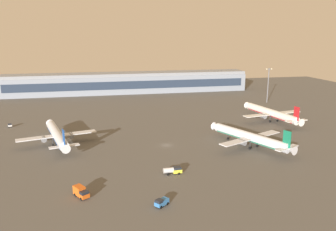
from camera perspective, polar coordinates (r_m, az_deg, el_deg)
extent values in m
plane|color=#56544F|center=(145.48, -0.26, -5.05)|extent=(416.00, 416.00, 0.00)
cube|color=gray|center=(279.34, -6.77, 5.32)|extent=(196.59, 22.00, 14.00)
cube|color=#263347|center=(268.20, -6.54, 5.14)|extent=(188.73, 0.40, 6.16)
cube|color=gray|center=(278.30, -6.81, 7.00)|extent=(196.59, 19.80, 2.40)
cylinder|color=silver|center=(146.56, 13.61, -3.54)|extent=(19.13, 36.12, 3.99)
cone|color=silver|center=(159.67, 8.10, -1.88)|extent=(4.49, 3.85, 3.79)
cone|color=silver|center=(135.08, 20.21, -5.47)|extent=(4.48, 4.15, 3.59)
cube|color=silver|center=(145.98, 13.91, -3.71)|extent=(32.38, 17.60, 0.37)
cube|color=silver|center=(136.05, 19.52, -5.19)|extent=(11.57, 7.03, 0.37)
cube|color=#146B4C|center=(135.27, 19.52, -3.87)|extent=(1.66, 3.19, 6.83)
cylinder|color=slate|center=(141.97, 12.39, -4.43)|extent=(3.66, 4.40, 2.31)
cylinder|color=slate|center=(150.52, 15.32, -3.57)|extent=(3.66, 4.40, 2.31)
cube|color=#146B4C|center=(146.87, 13.58, -3.95)|extent=(17.53, 33.20, 0.38)
cylinder|color=#333338|center=(154.76, 10.16, -3.18)|extent=(0.29, 0.29, 3.73)
cylinder|color=black|center=(155.30, 10.13, -3.84)|extent=(0.86, 1.23, 1.16)
cylinder|color=#333338|center=(143.81, 13.76, -4.65)|extent=(0.29, 0.29, 3.73)
cylinder|color=black|center=(144.39, 13.72, -5.36)|extent=(0.86, 1.23, 1.16)
cylinder|color=#333338|center=(147.25, 14.93, -4.30)|extent=(0.29, 0.29, 3.73)
cylinder|color=black|center=(147.81, 14.88, -4.99)|extent=(0.86, 1.23, 1.16)
cylinder|color=silver|center=(153.69, -18.32, -3.07)|extent=(13.20, 37.27, 3.96)
cone|color=silver|center=(172.86, -19.32, -1.35)|extent=(4.26, 3.36, 3.76)
cone|color=silver|center=(134.57, -17.02, -5.31)|extent=(4.18, 3.71, 3.56)
cube|color=silver|center=(152.76, -18.25, -3.25)|extent=(33.29, 12.36, 0.36)
cube|color=silver|center=(136.37, -17.17, -4.98)|extent=(11.71, 5.28, 0.36)
cube|color=#19479E|center=(135.72, -17.28, -3.67)|extent=(1.14, 3.30, 6.77)
cylinder|color=slate|center=(152.35, -20.36, -3.75)|extent=(3.15, 4.20, 2.29)
cylinder|color=slate|center=(153.79, -16.13, -3.27)|extent=(3.15, 4.20, 2.29)
cube|color=#19479E|center=(154.00, -18.29, -3.46)|extent=(12.07, 34.27, 0.37)
cylinder|color=#333338|center=(165.65, -18.90, -2.60)|extent=(0.29, 0.29, 3.70)
cylinder|color=black|center=(166.15, -18.85, -3.22)|extent=(0.69, 1.21, 1.14)
cylinder|color=#333338|center=(151.47, -18.97, -4.09)|extent=(0.29, 0.29, 3.70)
cylinder|color=black|center=(152.01, -18.92, -4.76)|extent=(0.69, 1.21, 1.14)
cylinder|color=#333338|center=(152.05, -17.27, -3.90)|extent=(0.29, 0.29, 3.70)
cylinder|color=black|center=(152.59, -17.22, -4.56)|extent=(0.69, 1.21, 1.14)
cylinder|color=silver|center=(193.25, 17.06, 0.42)|extent=(11.10, 39.86, 4.19)
cone|color=silver|center=(209.66, 13.44, 1.64)|extent=(4.39, 3.31, 3.98)
cone|color=silver|center=(177.71, 21.38, -1.04)|extent=(4.26, 3.71, 3.78)
cube|color=silver|center=(192.47, 17.26, 0.28)|extent=(35.55, 10.54, 0.39)
cube|color=silver|center=(179.13, 20.93, -0.82)|extent=(12.42, 4.74, 0.39)
cube|color=red|center=(178.61, 20.95, 0.25)|extent=(0.95, 3.54, 7.17)
cylinder|color=slate|center=(188.91, 15.82, -0.10)|extent=(3.09, 4.34, 2.43)
cylinder|color=slate|center=(196.49, 18.62, 0.22)|extent=(3.09, 4.34, 2.43)
cube|color=red|center=(193.50, 17.04, 0.08)|extent=(10.13, 36.65, 0.40)
cylinder|color=#333338|center=(203.40, 14.79, 0.64)|extent=(0.31, 0.31, 3.92)
cylinder|color=black|center=(203.83, 14.76, 0.10)|extent=(0.65, 1.27, 1.21)
cylinder|color=#333338|center=(190.11, 16.97, -0.39)|extent=(0.31, 0.31, 3.92)
cylinder|color=black|center=(190.57, 16.93, -0.97)|extent=(0.65, 1.27, 1.21)
cylinder|color=#333338|center=(193.16, 18.10, -0.26)|extent=(0.31, 0.31, 3.92)
cylinder|color=black|center=(193.61, 18.05, -0.82)|extent=(0.65, 1.27, 1.21)
cube|color=#3372BF|center=(95.67, -1.48, -14.76)|extent=(2.88, 2.86, 1.10)
cube|color=#1E232D|center=(95.25, -1.49, -14.29)|extent=(2.58, 2.58, 0.70)
cube|color=#3372BF|center=(96.83, -0.70, -14.29)|extent=(3.07, 2.97, 1.40)
cylinder|color=black|center=(95.24, -1.22, -15.28)|extent=(0.90, 0.78, 0.90)
cylinder|color=black|center=(96.26, -1.99, -14.95)|extent=(0.90, 0.78, 0.90)
cylinder|color=black|center=(96.98, -0.10, -14.71)|extent=(0.90, 0.78, 0.90)
cylinder|color=black|center=(97.99, -0.87, -14.40)|extent=(0.90, 0.78, 0.90)
cube|color=white|center=(190.98, -25.24, -1.57)|extent=(2.27, 2.16, 0.90)
cube|color=#1E232D|center=(190.79, -25.26, -1.33)|extent=(2.06, 1.93, 0.70)
cylinder|color=black|center=(190.97, -25.00, -1.68)|extent=(0.62, 0.95, 0.90)
cylinder|color=black|center=(190.77, -25.44, -1.74)|extent=(0.62, 0.95, 0.90)
cylinder|color=black|center=(192.94, -25.10, -1.55)|extent=(0.62, 0.95, 0.90)
cylinder|color=black|center=(192.74, -25.53, -1.61)|extent=(0.62, 0.95, 0.90)
cube|color=#D85919|center=(103.02, -14.09, -12.99)|extent=(3.49, 3.60, 1.20)
cube|color=#1E232D|center=(102.61, -14.12, -12.51)|extent=(3.16, 3.22, 0.70)
cube|color=#D85919|center=(104.68, -14.82, -12.17)|extent=(3.86, 4.27, 2.60)
cylinder|color=black|center=(103.45, -13.45, -13.21)|extent=(0.73, 0.92, 0.90)
cylinder|color=black|center=(102.54, -14.48, -13.52)|extent=(0.73, 0.92, 0.90)
cylinder|color=black|center=(106.21, -14.45, -12.53)|extent=(0.73, 0.92, 0.90)
cylinder|color=black|center=(105.33, -15.46, -12.83)|extent=(0.73, 0.92, 0.90)
cube|color=yellow|center=(116.67, 1.55, -9.32)|extent=(3.08, 2.51, 1.20)
cube|color=#1E232D|center=(116.31, 1.55, -8.89)|extent=(2.72, 2.30, 0.70)
cylinder|color=silver|center=(115.87, 0.25, -9.27)|extent=(4.26, 1.95, 1.80)
cylinder|color=black|center=(117.94, 1.61, -9.38)|extent=(0.91, 0.33, 0.90)
cylinder|color=black|center=(116.08, 1.89, -9.77)|extent=(0.91, 0.33, 0.90)
cylinder|color=black|center=(117.04, -0.23, -9.56)|extent=(0.91, 0.33, 0.90)
cylinder|color=black|center=(115.16, 0.03, -9.96)|extent=(0.91, 0.33, 0.90)
cylinder|color=slate|center=(244.95, 16.60, 4.90)|extent=(0.70, 0.70, 24.03)
cube|color=slate|center=(243.62, 16.78, 7.55)|extent=(4.80, 0.40, 0.40)
sphere|color=#F9EAB2|center=(242.76, 16.41, 7.56)|extent=(0.90, 0.90, 0.90)
sphere|color=#F9EAB2|center=(244.48, 17.16, 7.55)|extent=(0.90, 0.90, 0.90)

